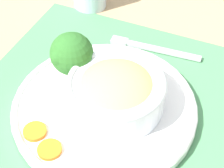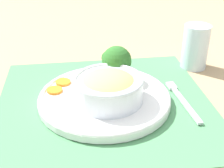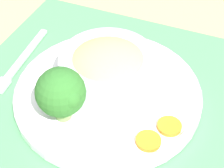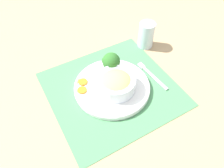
{
  "view_description": "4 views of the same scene",
  "coord_description": "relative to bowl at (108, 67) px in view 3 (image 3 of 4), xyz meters",
  "views": [
    {
      "loc": [
        -0.37,
        -0.18,
        0.49
      ],
      "look_at": [
        0.02,
        -0.0,
        0.05
      ],
      "focal_mm": 60.0,
      "sensor_mm": 36.0,
      "label": 1
    },
    {
      "loc": [
        -0.06,
        -0.62,
        0.4
      ],
      "look_at": [
        0.02,
        0.01,
        0.04
      ],
      "focal_mm": 50.0,
      "sensor_mm": 36.0,
      "label": 2
    },
    {
      "loc": [
        -0.18,
        0.4,
        0.46
      ],
      "look_at": [
        -0.01,
        0.01,
        0.05
      ],
      "focal_mm": 60.0,
      "sensor_mm": 36.0,
      "label": 3
    },
    {
      "loc": [
        -0.27,
        -0.5,
        0.7
      ],
      "look_at": [
        -0.01,
        -0.02,
        0.05
      ],
      "focal_mm": 35.0,
      "sensor_mm": 36.0,
      "label": 4
    }
  ],
  "objects": [
    {
      "name": "carrot_slice_middle",
      "position": [
        -0.12,
        0.05,
        -0.03
      ],
      "size": [
        0.04,
        0.04,
        0.01
      ],
      "color": "orange",
      "rests_on": "plate"
    },
    {
      "name": "bowl",
      "position": [
        0.0,
        0.0,
        0.0
      ],
      "size": [
        0.16,
        0.16,
        0.07
      ],
      "color": "silver",
      "rests_on": "plate"
    },
    {
      "name": "fork",
      "position": [
        0.18,
        0.01,
        -0.05
      ],
      "size": [
        0.03,
        0.18,
        0.01
      ],
      "rotation": [
        0.0,
        0.0,
        0.09
      ],
      "color": "silver",
      "rests_on": "placemat"
    },
    {
      "name": "carrot_slice_near",
      "position": [
        -0.1,
        0.09,
        -0.03
      ],
      "size": [
        0.04,
        0.04,
        0.01
      ],
      "color": "orange",
      "rests_on": "plate"
    },
    {
      "name": "plate",
      "position": [
        -0.01,
        0.02,
        -0.04
      ],
      "size": [
        0.31,
        0.31,
        0.02
      ],
      "color": "white",
      "rests_on": "placemat"
    },
    {
      "name": "ground_plane",
      "position": [
        -0.01,
        0.02,
        -0.05
      ],
      "size": [
        4.0,
        4.0,
        0.0
      ],
      "primitive_type": "plane",
      "color": "tan"
    },
    {
      "name": "placemat",
      "position": [
        -0.01,
        0.02,
        -0.05
      ],
      "size": [
        0.51,
        0.49,
        0.0
      ],
      "color": "#4C8C59",
      "rests_on": "ground_plane"
    },
    {
      "name": "broccoli_floret",
      "position": [
        0.03,
        0.1,
        0.02
      ],
      "size": [
        0.07,
        0.07,
        0.09
      ],
      "color": "#759E51",
      "rests_on": "plate"
    }
  ]
}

